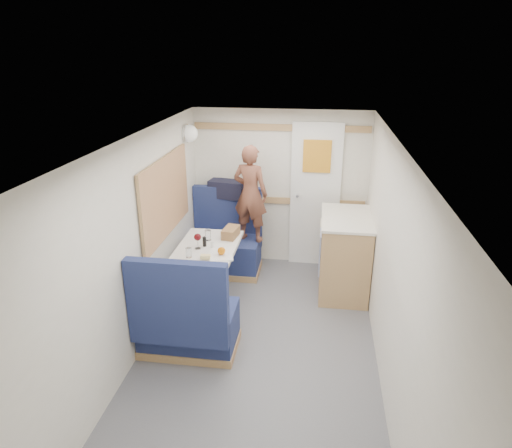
% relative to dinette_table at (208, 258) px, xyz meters
% --- Properties ---
extents(floor, '(4.50, 4.50, 0.00)m').
position_rel_dinette_table_xyz_m(floor, '(0.65, -1.00, -0.57)').
color(floor, '#515156').
rests_on(floor, ground).
extents(ceiling, '(4.50, 4.50, 0.00)m').
position_rel_dinette_table_xyz_m(ceiling, '(0.65, -1.00, 1.43)').
color(ceiling, silver).
rests_on(ceiling, wall_back).
extents(wall_back, '(2.20, 0.02, 2.00)m').
position_rel_dinette_table_xyz_m(wall_back, '(0.65, 1.25, 0.43)').
color(wall_back, silver).
rests_on(wall_back, floor).
extents(wall_left, '(0.02, 4.50, 2.00)m').
position_rel_dinette_table_xyz_m(wall_left, '(-0.45, -1.00, 0.43)').
color(wall_left, silver).
rests_on(wall_left, floor).
extents(wall_right, '(0.02, 4.50, 2.00)m').
position_rel_dinette_table_xyz_m(wall_right, '(1.75, -1.00, 0.43)').
color(wall_right, silver).
rests_on(wall_right, floor).
extents(oak_trim_low, '(2.15, 0.02, 0.08)m').
position_rel_dinette_table_xyz_m(oak_trim_low, '(0.65, 1.23, 0.28)').
color(oak_trim_low, '#9A6B45').
rests_on(oak_trim_low, wall_back).
extents(oak_trim_high, '(2.15, 0.02, 0.08)m').
position_rel_dinette_table_xyz_m(oak_trim_high, '(0.65, 1.23, 1.21)').
color(oak_trim_high, '#9A6B45').
rests_on(oak_trim_high, wall_back).
extents(side_window, '(0.04, 1.30, 0.72)m').
position_rel_dinette_table_xyz_m(side_window, '(-0.43, 0.00, 0.68)').
color(side_window, '#97A188').
rests_on(side_window, wall_left).
extents(rear_door, '(0.62, 0.12, 1.86)m').
position_rel_dinette_table_xyz_m(rear_door, '(1.10, 1.22, 0.41)').
color(rear_door, white).
rests_on(rear_door, wall_back).
extents(dinette_table, '(0.62, 0.92, 0.72)m').
position_rel_dinette_table_xyz_m(dinette_table, '(0.00, 0.00, 0.00)').
color(dinette_table, white).
rests_on(dinette_table, floor).
extents(bench_far, '(0.90, 0.59, 1.05)m').
position_rel_dinette_table_xyz_m(bench_far, '(-0.00, 0.86, -0.27)').
color(bench_far, '#162148').
rests_on(bench_far, floor).
extents(bench_near, '(0.90, 0.59, 1.05)m').
position_rel_dinette_table_xyz_m(bench_near, '(-0.00, -0.86, -0.27)').
color(bench_near, '#162148').
rests_on(bench_near, floor).
extents(ledge, '(0.90, 0.14, 0.04)m').
position_rel_dinette_table_xyz_m(ledge, '(-0.00, 1.12, 0.31)').
color(ledge, '#9A6B45').
rests_on(ledge, bench_far).
extents(dome_light, '(0.20, 0.20, 0.20)m').
position_rel_dinette_table_xyz_m(dome_light, '(-0.39, 0.85, 1.18)').
color(dome_light, white).
rests_on(dome_light, wall_left).
extents(galley_counter, '(0.57, 0.92, 0.92)m').
position_rel_dinette_table_xyz_m(galley_counter, '(1.47, 0.55, -0.10)').
color(galley_counter, '#9A6B45').
rests_on(galley_counter, floor).
extents(person, '(0.49, 0.39, 1.19)m').
position_rel_dinette_table_xyz_m(person, '(0.33, 0.85, 0.48)').
color(person, brown).
rests_on(person, bench_far).
extents(duffel_bag, '(0.48, 0.29, 0.22)m').
position_rel_dinette_table_xyz_m(duffel_bag, '(-0.01, 1.12, 0.44)').
color(duffel_bag, black).
rests_on(duffel_bag, ledge).
extents(tray, '(0.30, 0.36, 0.02)m').
position_rel_dinette_table_xyz_m(tray, '(0.19, -0.22, 0.16)').
color(tray, white).
rests_on(tray, dinette_table).
extents(orange_fruit, '(0.08, 0.08, 0.08)m').
position_rel_dinette_table_xyz_m(orange_fruit, '(0.20, -0.24, 0.21)').
color(orange_fruit, '#DE4E09').
rests_on(orange_fruit, tray).
extents(cheese_block, '(0.10, 0.07, 0.03)m').
position_rel_dinette_table_xyz_m(cheese_block, '(0.06, -0.35, 0.19)').
color(cheese_block, '#F1EA8B').
rests_on(cheese_block, tray).
extents(wine_glass, '(0.08, 0.08, 0.17)m').
position_rel_dinette_table_xyz_m(wine_glass, '(-0.08, -0.09, 0.28)').
color(wine_glass, white).
rests_on(wine_glass, dinette_table).
extents(tumbler_left, '(0.06, 0.06, 0.10)m').
position_rel_dinette_table_xyz_m(tumbler_left, '(-0.12, -0.31, 0.20)').
color(tumbler_left, white).
rests_on(tumbler_left, dinette_table).
extents(tumbler_right, '(0.07, 0.07, 0.11)m').
position_rel_dinette_table_xyz_m(tumbler_right, '(-0.03, 0.14, 0.21)').
color(tumbler_right, silver).
rests_on(tumbler_right, dinette_table).
extents(beer_glass, '(0.06, 0.06, 0.10)m').
position_rel_dinette_table_xyz_m(beer_glass, '(0.21, 0.22, 0.20)').
color(beer_glass, '#914D15').
rests_on(beer_glass, dinette_table).
extents(pepper_grinder, '(0.04, 0.04, 0.10)m').
position_rel_dinette_table_xyz_m(pepper_grinder, '(-0.03, -0.02, 0.21)').
color(pepper_grinder, black).
rests_on(pepper_grinder, dinette_table).
extents(salt_grinder, '(0.03, 0.03, 0.08)m').
position_rel_dinette_table_xyz_m(salt_grinder, '(0.07, -0.08, 0.19)').
color(salt_grinder, silver).
rests_on(salt_grinder, dinette_table).
extents(bread_loaf, '(0.17, 0.28, 0.11)m').
position_rel_dinette_table_xyz_m(bread_loaf, '(0.20, 0.26, 0.21)').
color(bread_loaf, brown).
rests_on(bread_loaf, dinette_table).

